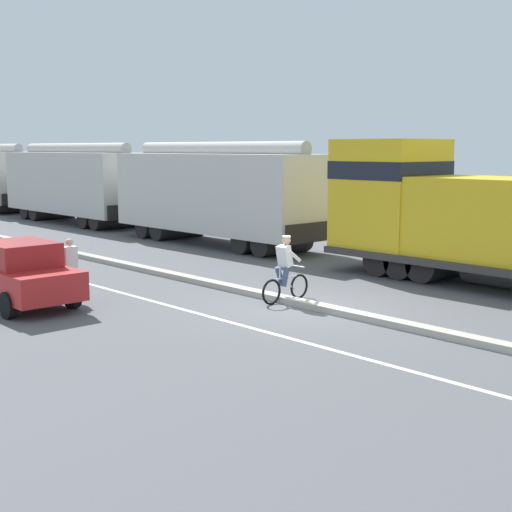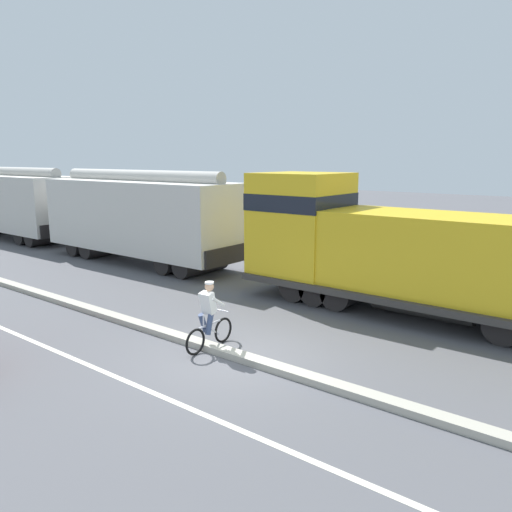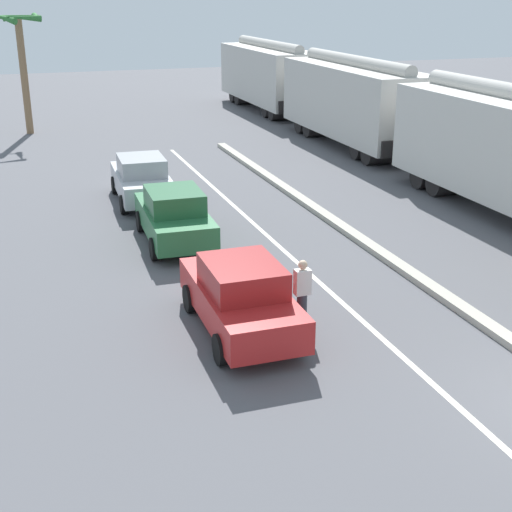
{
  "view_description": "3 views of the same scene",
  "coord_description": "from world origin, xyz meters",
  "views": [
    {
      "loc": [
        -12.72,
        -11.87,
        3.92
      ],
      "look_at": [
        0.15,
        1.98,
        1.05
      ],
      "focal_mm": 50.0,
      "sensor_mm": 36.0,
      "label": 1
    },
    {
      "loc": [
        -8.52,
        -7.39,
        4.68
      ],
      "look_at": [
        3.31,
        1.84,
        1.73
      ],
      "focal_mm": 35.0,
      "sensor_mm": 36.0,
      "label": 2
    },
    {
      "loc": [
        -9.36,
        -8.15,
        6.94
      ],
      "look_at": [
        -4.34,
        6.36,
        1.2
      ],
      "focal_mm": 50.0,
      "sensor_mm": 36.0,
      "label": 3
    }
  ],
  "objects": [
    {
      "name": "ground_plane",
      "position": [
        0.0,
        0.0,
        0.0
      ],
      "size": [
        120.0,
        120.0,
        0.0
      ],
      "primitive_type": "plane",
      "color": "#56565B"
    },
    {
      "name": "median_curb",
      "position": [
        0.0,
        6.0,
        0.08
      ],
      "size": [
        0.36,
        36.0,
        0.16
      ],
      "primitive_type": "cube",
      "color": "#B2AD9E",
      "rests_on": "ground"
    },
    {
      "name": "lane_stripe",
      "position": [
        -2.4,
        6.0,
        0.0
      ],
      "size": [
        0.14,
        36.0,
        0.01
      ],
      "primitive_type": "cube",
      "color": "silver",
      "rests_on": "ground"
    },
    {
      "name": "locomotive",
      "position": [
        5.89,
        -1.68,
        1.8
      ],
      "size": [
        3.1,
        11.61,
        4.2
      ],
      "color": "gold",
      "rests_on": "ground"
    },
    {
      "name": "hopper_car_lead",
      "position": [
        5.89,
        10.47,
        2.08
      ],
      "size": [
        2.9,
        10.6,
        4.18
      ],
      "color": "beige",
      "rests_on": "ground"
    },
    {
      "name": "hopper_car_middle",
      "position": [
        5.89,
        22.07,
        2.08
      ],
      "size": [
        2.9,
        10.6,
        4.18
      ],
      "color": "beige",
      "rests_on": "ground"
    },
    {
      "name": "parked_car_red",
      "position": [
        -5.11,
        5.13,
        0.82
      ],
      "size": [
        1.86,
        4.22,
        1.62
      ],
      "color": "red",
      "rests_on": "ground"
    },
    {
      "name": "cyclist",
      "position": [
        0.07,
        0.79,
        0.82
      ],
      "size": [
        1.71,
        0.48,
        1.71
      ],
      "color": "black",
      "rests_on": "ground"
    },
    {
      "name": "pedestrian_by_cars",
      "position": [
        -3.86,
        4.73,
        0.85
      ],
      "size": [
        0.34,
        0.22,
        1.62
      ],
      "color": "#33333D",
      "rests_on": "ground"
    }
  ]
}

